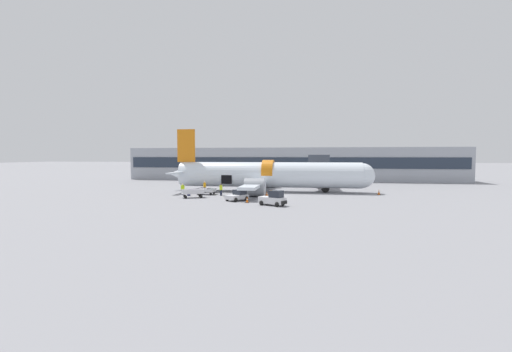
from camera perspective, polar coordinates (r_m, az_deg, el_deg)
ground_plane at (r=49.35m, az=3.07°, el=-3.35°), size 500.00×500.00×0.00m
terminal_strip at (r=83.97m, az=5.78°, el=2.04°), size 77.50×12.62×7.65m
jet_bridge_stub at (r=60.73m, az=10.37°, el=1.96°), size 3.44×9.96×5.95m
airplane at (r=55.27m, az=1.66°, el=0.13°), size 33.52×25.57×10.21m
baggage_tug_lead at (r=44.33m, az=-3.07°, el=-3.32°), size 2.92×3.30×1.39m
baggage_tug_mid at (r=39.89m, az=2.89°, el=-3.86°), size 3.48×2.61×1.79m
baggage_cart_loading at (r=51.63m, az=-8.22°, el=-2.57°), size 3.64×2.24×0.91m
baggage_cart_queued at (r=48.04m, az=-10.37°, el=-2.91°), size 3.80×2.53×1.15m
ground_crew_loader_a at (r=50.00m, az=-5.85°, el=-2.22°), size 0.52×0.59×1.73m
ground_crew_loader_b at (r=54.17m, az=-8.55°, el=-1.77°), size 0.58×0.57×1.81m
ground_crew_driver at (r=51.81m, az=-12.12°, el=-2.11°), size 0.58×0.39×1.69m
suitcase_on_tarmac_upright at (r=50.44m, az=-11.14°, el=-2.96°), size 0.44×0.28×0.63m
safety_cone_nose at (r=54.06m, az=19.80°, el=-2.57°), size 0.51×0.51×0.77m
safety_cone_engine_left at (r=42.31m, az=-1.48°, el=-3.97°), size 0.47×0.47×0.78m
safety_cone_wingtip at (r=49.18m, az=1.80°, el=-3.02°), size 0.60×0.60×0.64m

